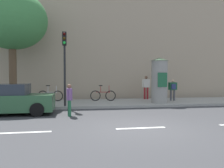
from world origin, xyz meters
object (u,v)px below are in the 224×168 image
at_px(pedestrian_in_light_jacket, 173,88).
at_px(bicycle_leaning, 103,95).
at_px(street_tree, 12,20).
at_px(pedestrian_with_bag, 146,85).
at_px(traffic_light, 65,56).
at_px(parked_car_blue, 4,100).
at_px(poster_column, 159,80).
at_px(pedestrian_with_backpack, 69,97).
at_px(bicycle_upright, 50,95).

xyz_separation_m(pedestrian_in_light_jacket, bicycle_leaning, (-4.86, 0.57, -0.49)).
distance_m(street_tree, pedestrian_with_bag, 10.05).
bearing_deg(traffic_light, pedestrian_with_bag, 28.27).
bearing_deg(parked_car_blue, bicycle_leaning, 36.54).
bearing_deg(poster_column, pedestrian_in_light_jacket, 37.14).
height_order(street_tree, pedestrian_with_backpack, street_tree).
height_order(pedestrian_with_bag, parked_car_blue, pedestrian_with_bag).
bearing_deg(pedestrian_with_bag, pedestrian_with_backpack, -134.81).
relative_size(pedestrian_with_bag, parked_car_blue, 0.38).
bearing_deg(pedestrian_in_light_jacket, bicycle_leaning, 173.35).
bearing_deg(pedestrian_with_backpack, bicycle_leaning, 65.95).
xyz_separation_m(pedestrian_with_bag, parked_car_blue, (-8.57, -4.60, -0.45)).
relative_size(pedestrian_with_backpack, parked_car_blue, 0.33).
bearing_deg(pedestrian_with_bag, bicycle_upright, -178.17).
bearing_deg(parked_car_blue, street_tree, 98.36).
relative_size(traffic_light, pedestrian_in_light_jacket, 2.82).
bearing_deg(street_tree, pedestrian_with_bag, 7.69).
distance_m(pedestrian_with_backpack, parked_car_blue, 3.24).
bearing_deg(bicycle_upright, poster_column, -16.65).
distance_m(poster_column, pedestrian_with_bag, 2.38).
xyz_separation_m(poster_column, street_tree, (-9.20, 1.11, 3.71)).
bearing_deg(street_tree, parked_car_blue, -81.64).
xyz_separation_m(traffic_light, parked_car_blue, (-2.78, -1.48, -2.26)).
bearing_deg(pedestrian_in_light_jacket, bicycle_upright, 172.89).
height_order(traffic_light, parked_car_blue, traffic_light).
bearing_deg(poster_column, parked_car_blue, -165.42).
xyz_separation_m(pedestrian_with_backpack, bicycle_upright, (-1.45, 5.28, -0.33)).
distance_m(bicycle_leaning, bicycle_upright, 3.62).
relative_size(traffic_light, poster_column, 1.45).
relative_size(traffic_light, bicycle_upright, 2.40).
bearing_deg(bicycle_leaning, traffic_light, -135.72).
xyz_separation_m(pedestrian_in_light_jacket, bicycle_upright, (-8.45, 1.05, -0.49)).
distance_m(poster_column, parked_car_blue, 9.04).
xyz_separation_m(pedestrian_with_backpack, bicycle_leaning, (2.14, 4.79, -0.33)).
bearing_deg(bicycle_upright, pedestrian_in_light_jacket, -7.11).
bearing_deg(street_tree, bicycle_leaning, 5.12).
relative_size(street_tree, bicycle_leaning, 4.01).
height_order(traffic_light, poster_column, traffic_light).
height_order(street_tree, bicycle_upright, street_tree).
distance_m(traffic_light, poster_column, 6.13).
relative_size(poster_column, pedestrian_with_bag, 1.67).
bearing_deg(pedestrian_in_light_jacket, traffic_light, -165.90).
xyz_separation_m(poster_column, bicycle_leaning, (-3.46, 1.62, -1.08)).
bearing_deg(pedestrian_with_bag, poster_column, -86.63).
bearing_deg(bicycle_upright, street_tree, -155.02).
bearing_deg(pedestrian_with_backpack, poster_column, 29.51).
xyz_separation_m(traffic_light, street_tree, (-3.28, 1.89, 2.35)).
relative_size(poster_column, street_tree, 0.41).
bearing_deg(pedestrian_with_bag, street_tree, -172.31).
relative_size(pedestrian_in_light_jacket, bicycle_upright, 0.85).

